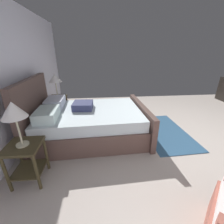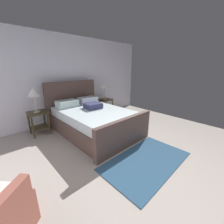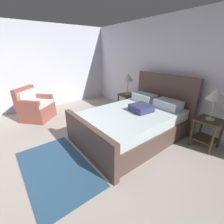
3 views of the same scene
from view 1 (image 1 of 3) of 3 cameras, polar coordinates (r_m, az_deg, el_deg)
The scene contains 8 objects.
ground_plane at distance 3.72m, azimuth 25.68°, elevation -8.22°, with size 6.08×6.67×0.02m, color #AEA299.
wall_back at distance 3.13m, azimuth -35.38°, elevation 10.16°, with size 6.20×0.12×2.60m, color white.
bed at distance 3.21m, azimuth -9.33°, elevation -3.64°, with size 1.72×2.36×1.29m.
nightstand_right at distance 4.38m, azimuth -20.02°, elevation 3.23°, with size 0.44×0.44×0.60m.
table_lamp_right at distance 4.22m, azimuth -21.27°, elevation 12.01°, with size 0.34×0.34×0.60m.
nightstand_left at distance 2.44m, azimuth -30.36°, elevation -14.77°, with size 0.44×0.44×0.60m.
table_lamp_left at distance 2.13m, azimuth -33.97°, elevation 0.33°, with size 0.30×0.30×0.61m.
area_rug at distance 3.69m, azimuth 19.56°, elevation -7.13°, with size 1.70×0.96×0.01m, color #2C506F.
Camera 1 is at (-2.69, 1.86, 1.76)m, focal length 23.55 mm.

